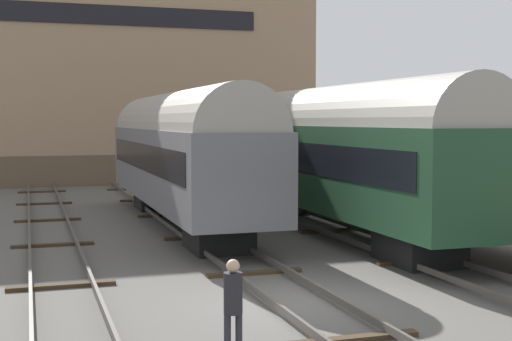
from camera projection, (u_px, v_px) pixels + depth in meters
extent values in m
plane|color=#56544F|center=(295.00, 302.00, 15.97)|extent=(200.00, 200.00, 0.00)
cube|color=#4C4742|center=(31.00, 315.00, 14.23)|extent=(0.08, 60.00, 0.16)
cube|color=#4C4742|center=(104.00, 309.00, 14.67)|extent=(0.08, 60.00, 0.16)
cube|color=#3D2D1E|center=(61.00, 286.00, 17.31)|extent=(2.60, 0.24, 0.10)
cube|color=#3D2D1E|center=(53.00, 245.00, 23.01)|extent=(2.60, 0.24, 0.10)
cube|color=#3D2D1E|center=(48.00, 220.00, 28.70)|extent=(2.60, 0.24, 0.10)
cube|color=#3D2D1E|center=(44.00, 204.00, 34.40)|extent=(2.60, 0.24, 0.10)
cube|color=#3D2D1E|center=(42.00, 192.00, 40.10)|extent=(2.60, 0.24, 0.10)
cube|color=#4C4742|center=(265.00, 297.00, 15.74)|extent=(0.08, 60.00, 0.16)
cube|color=#4C4742|center=(325.00, 292.00, 16.17)|extent=(0.08, 60.00, 0.16)
cube|color=#3D2D1E|center=(353.00, 339.00, 13.12)|extent=(2.60, 0.24, 0.10)
cube|color=#3D2D1E|center=(254.00, 273.00, 18.81)|extent=(2.60, 0.24, 0.10)
cube|color=#3D2D1E|center=(201.00, 237.00, 24.51)|extent=(2.60, 0.24, 0.10)
cube|color=#3D2D1E|center=(169.00, 215.00, 30.21)|extent=(2.60, 0.24, 0.10)
cube|color=#3D2D1E|center=(146.00, 200.00, 35.91)|extent=(2.60, 0.24, 0.10)
cube|color=#3D2D1E|center=(130.00, 189.00, 41.60)|extent=(2.60, 0.24, 0.10)
cube|color=#4C4742|center=(458.00, 281.00, 17.24)|extent=(0.08, 60.00, 0.16)
cube|color=#4C4742|center=(507.00, 277.00, 17.68)|extent=(0.08, 60.00, 0.16)
cube|color=#3D2D1E|center=(419.00, 261.00, 20.32)|extent=(2.60, 0.24, 0.10)
cube|color=#3D2D1E|center=(333.00, 230.00, 26.02)|extent=(2.60, 0.24, 0.10)
cube|color=#3D2D1E|center=(278.00, 211.00, 31.71)|extent=(2.60, 0.24, 0.10)
cube|color=#3D2D1E|center=(240.00, 197.00, 37.41)|extent=(2.60, 0.24, 0.10)
cube|color=#3D2D1E|center=(212.00, 187.00, 43.11)|extent=(2.60, 0.24, 0.10)
cube|color=black|center=(281.00, 202.00, 31.25)|extent=(1.80, 2.40, 1.00)
cube|color=black|center=(419.00, 246.00, 20.31)|extent=(1.80, 2.40, 1.00)
cube|color=#1E4228|center=(336.00, 166.00, 25.64)|extent=(3.02, 17.73, 2.88)
cube|color=black|center=(336.00, 156.00, 25.62)|extent=(3.06, 16.31, 1.04)
cylinder|color=gray|center=(336.00, 126.00, 25.54)|extent=(2.87, 17.37, 2.87)
cube|color=black|center=(157.00, 198.00, 32.85)|extent=(1.80, 2.40, 1.00)
cube|color=black|center=(218.00, 234.00, 22.33)|extent=(1.80, 2.40, 1.00)
cube|color=slate|center=(181.00, 165.00, 27.46)|extent=(3.04, 17.05, 2.73)
cube|color=black|center=(181.00, 156.00, 27.43)|extent=(3.08, 15.68, 0.98)
cylinder|color=gray|center=(181.00, 129.00, 27.36)|extent=(2.88, 16.70, 2.88)
cylinder|color=brown|center=(405.00, 227.00, 23.95)|extent=(0.20, 0.20, 0.98)
cylinder|color=brown|center=(467.00, 224.00, 24.69)|extent=(0.20, 0.20, 0.98)
cube|color=black|center=(501.00, 219.00, 20.22)|extent=(0.06, 0.40, 0.40)
cylinder|color=#282833|center=(227.00, 338.00, 11.95)|extent=(0.12, 0.12, 0.84)
cylinder|color=#282833|center=(239.00, 337.00, 12.01)|extent=(0.12, 0.12, 0.84)
cylinder|color=#232328|center=(233.00, 293.00, 11.92)|extent=(0.32, 0.32, 0.70)
sphere|color=tan|center=(233.00, 266.00, 11.89)|extent=(0.23, 0.23, 0.23)
cube|color=brown|center=(87.00, 165.00, 49.07)|extent=(29.59, 10.50, 1.91)
cube|color=#9E7F60|center=(85.00, 25.00, 48.39)|extent=(29.59, 10.50, 17.22)
cube|color=black|center=(92.00, 14.00, 43.36)|extent=(20.71, 0.10, 1.20)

